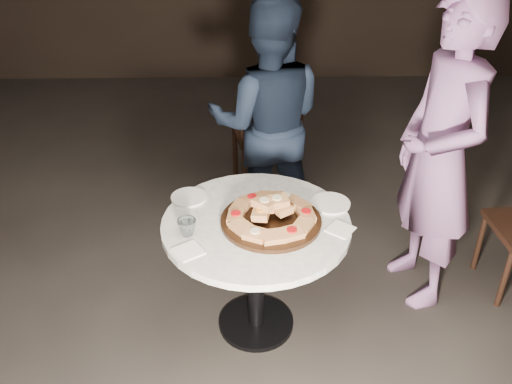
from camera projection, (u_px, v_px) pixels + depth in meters
floor at (263, 319)px, 3.00m from camera, size 7.00×7.00×0.00m
table at (256, 243)px, 2.68m from camera, size 1.10×1.10×0.66m
serving_board at (271, 221)px, 2.61m from camera, size 0.53×0.53×0.02m
focaccia_pile at (271, 213)px, 2.59m from camera, size 0.41×0.41×0.11m
plate_left at (189, 197)px, 2.79m from camera, size 0.23×0.23×0.01m
plate_right at (330, 203)px, 2.74m from camera, size 0.23×0.23×0.01m
water_glass at (187, 227)px, 2.52m from camera, size 0.09×0.09×0.08m
napkin_near at (189, 251)px, 2.43m from camera, size 0.15×0.15×0.01m
napkin_far at (341, 229)px, 2.57m from camera, size 0.15×0.15×0.01m
chair_far at (268, 127)px, 3.79m from camera, size 0.49×0.50×0.88m
diner_navy at (267, 122)px, 3.34m from camera, size 0.74×0.59×1.47m
diner_teal at (440, 158)px, 2.79m from camera, size 0.51×0.67×1.65m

